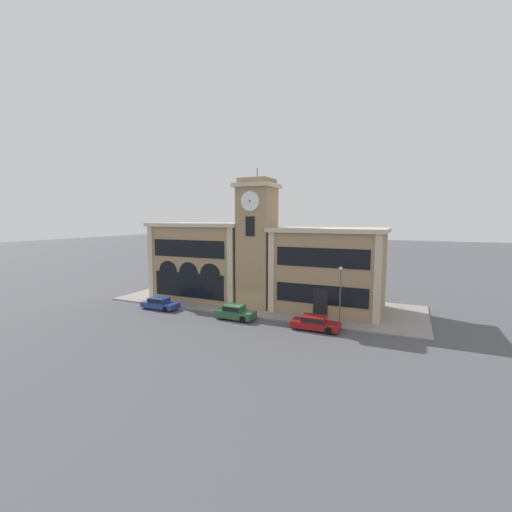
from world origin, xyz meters
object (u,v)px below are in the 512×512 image
(street_lamp, at_px, (340,288))
(parked_car_mid, at_px, (235,312))
(parked_car_far, at_px, (315,323))
(parked_car_near, at_px, (160,303))

(street_lamp, bearing_deg, parked_car_mid, -172.00)
(parked_car_mid, bearing_deg, parked_car_far, 0.28)
(parked_car_mid, bearing_deg, street_lamp, 8.28)
(parked_car_near, xyz_separation_m, parked_car_mid, (9.94, -0.00, 0.09))
(parked_car_near, relative_size, parked_car_mid, 1.08)
(street_lamp, bearing_deg, parked_car_far, -143.85)
(parked_car_mid, height_order, street_lamp, street_lamp)
(parked_car_far, relative_size, street_lamp, 0.78)
(parked_car_mid, xyz_separation_m, street_lamp, (10.58, 1.49, 3.19))
(parked_car_near, distance_m, street_lamp, 20.83)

